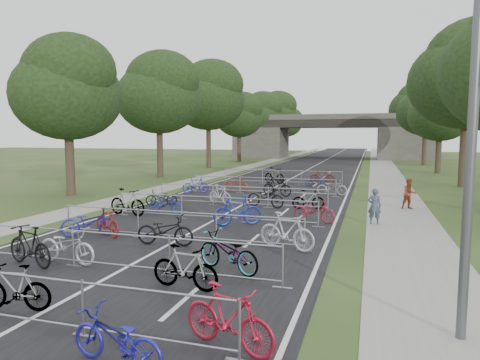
{
  "coord_description": "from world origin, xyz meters",
  "views": [
    {
      "loc": [
        6.6,
        -6.49,
        3.78
      ],
      "look_at": [
        -0.88,
        17.85,
        1.1
      ],
      "focal_mm": 32.0,
      "sensor_mm": 36.0,
      "label": 1
    }
  ],
  "objects_px": {
    "overpass_bridge": "(330,137)",
    "pedestrian_a": "(374,206)",
    "bike_1": "(14,288)",
    "bike_2": "(116,339)",
    "pedestrian_b": "(409,194)",
    "lamppost": "(475,106)"
  },
  "relations": [
    {
      "from": "bike_1",
      "to": "pedestrian_b",
      "type": "height_order",
      "value": "pedestrian_b"
    },
    {
      "from": "lamppost",
      "to": "pedestrian_b",
      "type": "relative_size",
      "value": 5.28
    },
    {
      "from": "bike_2",
      "to": "overpass_bridge",
      "type": "bearing_deg",
      "value": -169.02
    },
    {
      "from": "bike_1",
      "to": "pedestrian_a",
      "type": "distance_m",
      "value": 13.9
    },
    {
      "from": "pedestrian_a",
      "to": "pedestrian_b",
      "type": "distance_m",
      "value": 4.75
    },
    {
      "from": "overpass_bridge",
      "to": "pedestrian_a",
      "type": "bearing_deg",
      "value": -82.65
    },
    {
      "from": "bike_2",
      "to": "bike_1",
      "type": "bearing_deg",
      "value": -102.75
    },
    {
      "from": "overpass_bridge",
      "to": "lamppost",
      "type": "distance_m",
      "value": 63.55
    },
    {
      "from": "pedestrian_b",
      "to": "lamppost",
      "type": "bearing_deg",
      "value": -112.22
    },
    {
      "from": "pedestrian_b",
      "to": "overpass_bridge",
      "type": "bearing_deg",
      "value": 78.56
    },
    {
      "from": "bike_1",
      "to": "pedestrian_b",
      "type": "relative_size",
      "value": 1.09
    },
    {
      "from": "lamppost",
      "to": "pedestrian_b",
      "type": "distance_m",
      "value": 15.15
    },
    {
      "from": "overpass_bridge",
      "to": "pedestrian_a",
      "type": "distance_m",
      "value": 53.19
    },
    {
      "from": "overpass_bridge",
      "to": "bike_2",
      "type": "relative_size",
      "value": 16.99
    },
    {
      "from": "overpass_bridge",
      "to": "bike_2",
      "type": "bearing_deg",
      "value": -87.62
    },
    {
      "from": "lamppost",
      "to": "pedestrian_a",
      "type": "bearing_deg",
      "value": 98.44
    },
    {
      "from": "overpass_bridge",
      "to": "bike_1",
      "type": "bearing_deg",
      "value": -90.57
    },
    {
      "from": "bike_1",
      "to": "bike_2",
      "type": "xyz_separation_m",
      "value": [
        3.37,
        -1.32,
        -0.03
      ]
    },
    {
      "from": "bike_1",
      "to": "pedestrian_a",
      "type": "relative_size",
      "value": 1.11
    },
    {
      "from": "overpass_bridge",
      "to": "pedestrian_b",
      "type": "relative_size",
      "value": 19.95
    },
    {
      "from": "bike_1",
      "to": "bike_2",
      "type": "distance_m",
      "value": 3.62
    },
    {
      "from": "bike_2",
      "to": "pedestrian_b",
      "type": "distance_m",
      "value": 18.42
    }
  ]
}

